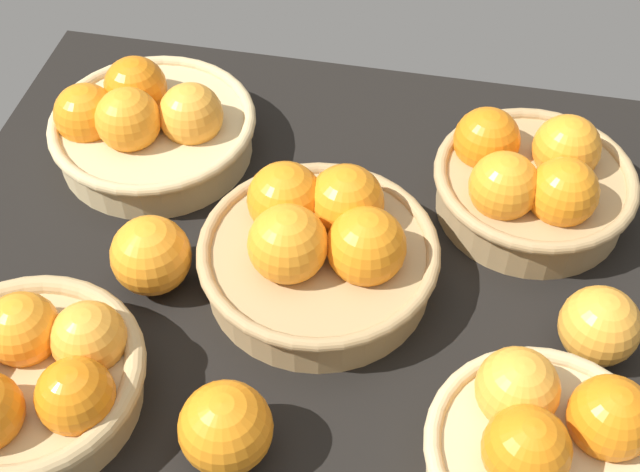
{
  "coord_description": "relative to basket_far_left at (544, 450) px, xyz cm",
  "views": [
    {
      "loc": [
        -12.14,
        56.14,
        73.97
      ],
      "look_at": [
        -0.51,
        -2.05,
        7.0
      ],
      "focal_mm": 48.74,
      "sensor_mm": 36.0,
      "label": 1
    }
  ],
  "objects": [
    {
      "name": "market_tray",
      "position": [
        23.72,
        -18.45,
        -6.34
      ],
      "size": [
        84.0,
        72.0,
        3.0
      ],
      "primitive_type": "cube",
      "color": "black",
      "rests_on": "ground"
    },
    {
      "name": "basket_far_left",
      "position": [
        0.0,
        0.0,
        0.0
      ],
      "size": [
        20.26,
        20.26,
        11.86
      ],
      "color": "tan",
      "rests_on": "market_tray"
    },
    {
      "name": "basket_near_left",
      "position": [
        2.16,
        -32.43,
        -0.35
      ],
      "size": [
        22.08,
        22.08,
        10.75
      ],
      "color": "tan",
      "rests_on": "market_tray"
    },
    {
      "name": "basket_near_right",
      "position": [
        46.17,
        -33.4,
        -0.72
      ],
      "size": [
        24.05,
        24.05,
        10.7
      ],
      "color": "tan",
      "rests_on": "market_tray"
    },
    {
      "name": "basket_far_right",
      "position": [
        45.68,
        1.62,
        -0.42
      ],
      "size": [
        22.0,
        22.0,
        10.22
      ],
      "color": "tan",
      "rests_on": "market_tray"
    },
    {
      "name": "basket_center",
      "position": [
        22.86,
        -18.49,
        -0.26
      ],
      "size": [
        24.61,
        24.61,
        11.66
      ],
      "color": "tan",
      "rests_on": "market_tray"
    },
    {
      "name": "loose_orange_front_gap",
      "position": [
        39.42,
        -14.46,
        -0.72
      ],
      "size": [
        8.24,
        8.24,
        8.24
      ],
      "primitive_type": "sphere",
      "color": "orange",
      "rests_on": "market_tray"
    },
    {
      "name": "loose_orange_back_gap",
      "position": [
        26.82,
        2.89,
        -0.69
      ],
      "size": [
        8.3,
        8.3,
        8.3
      ],
      "primitive_type": "sphere",
      "color": "orange",
      "rests_on": "market_tray"
    },
    {
      "name": "loose_orange_side_gap",
      "position": [
        -4.97,
        -14.64,
        -0.96
      ],
      "size": [
        7.75,
        7.75,
        7.75
      ],
      "primitive_type": "sphere",
      "color": "#F49E33",
      "rests_on": "market_tray"
    }
  ]
}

